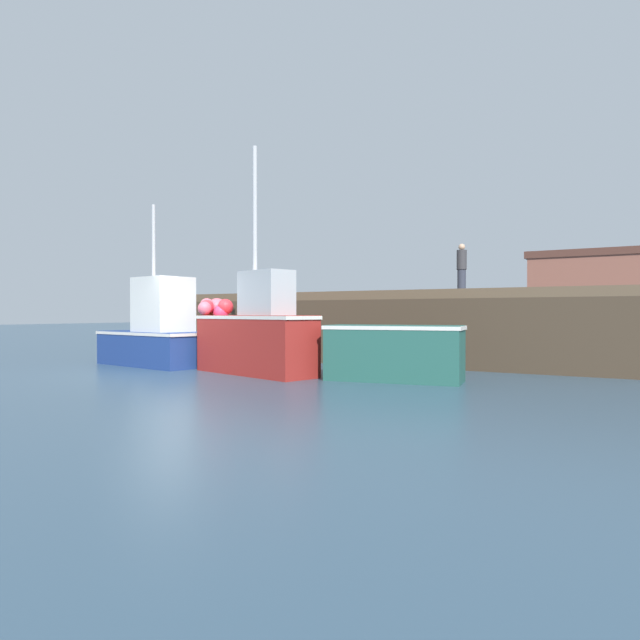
# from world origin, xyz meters

# --- Properties ---
(ground) EXTENTS (120.00, 160.00, 0.10)m
(ground) POSITION_xyz_m (0.00, 0.00, -0.05)
(ground) COLOR #334C60
(pier) EXTENTS (13.90, 8.70, 2.09)m
(pier) POSITION_xyz_m (3.35, 8.09, 1.76)
(pier) COLOR brown
(pier) RESTS_ON ground
(fishing_boat_near_left) EXTENTS (3.78, 2.02, 4.50)m
(fishing_boat_near_left) POSITION_xyz_m (-1.92, 1.47, 0.89)
(fishing_boat_near_left) COLOR navy
(fishing_boat_near_left) RESTS_ON ground
(fishing_boat_near_right) EXTENTS (3.77, 1.97, 5.46)m
(fishing_boat_near_right) POSITION_xyz_m (1.74, 1.11, 0.99)
(fishing_boat_near_right) COLOR maroon
(fishing_boat_near_right) RESTS_ON ground
(fishing_boat_mid) EXTENTS (3.09, 1.57, 1.21)m
(fishing_boat_mid) POSITION_xyz_m (5.19, 1.54, 0.64)
(fishing_boat_mid) COLOR #23564C
(fishing_boat_mid) RESTS_ON ground
(dockworker) EXTENTS (0.34, 0.34, 1.76)m
(dockworker) POSITION_xyz_m (4.23, 9.57, 2.98)
(dockworker) COLOR #2D3342
(dockworker) RESTS_ON pier
(warehouse) EXTENTS (10.43, 4.79, 5.80)m
(warehouse) POSITION_xyz_m (7.06, 34.55, 2.92)
(warehouse) COLOR brown
(warehouse) RESTS_ON ground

